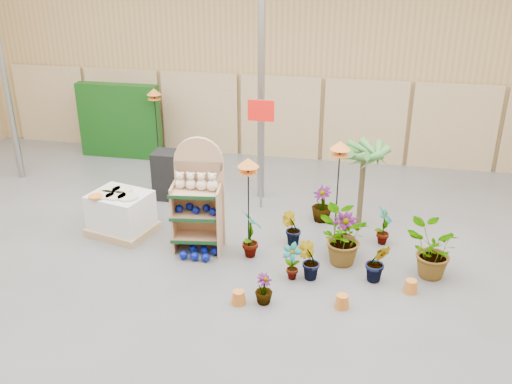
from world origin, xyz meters
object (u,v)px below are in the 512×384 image
(display_shelf, at_px, (199,199))
(bird_table_front, at_px, (248,166))
(pallet_stack, at_px, (121,213))
(potted_plant_2, at_px, (341,238))

(display_shelf, xyz_separation_m, bird_table_front, (0.91, -0.23, 0.76))
(display_shelf, xyz_separation_m, pallet_stack, (-1.55, 0.22, -0.52))
(pallet_stack, height_order, potted_plant_2, potted_plant_2)
(bird_table_front, bearing_deg, display_shelf, 165.95)
(display_shelf, height_order, potted_plant_2, display_shelf)
(pallet_stack, bearing_deg, display_shelf, 6.31)
(display_shelf, bearing_deg, potted_plant_2, -9.17)
(display_shelf, relative_size, bird_table_front, 1.10)
(pallet_stack, height_order, bird_table_front, bird_table_front)
(pallet_stack, xyz_separation_m, potted_plant_2, (3.96, -0.30, 0.07))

